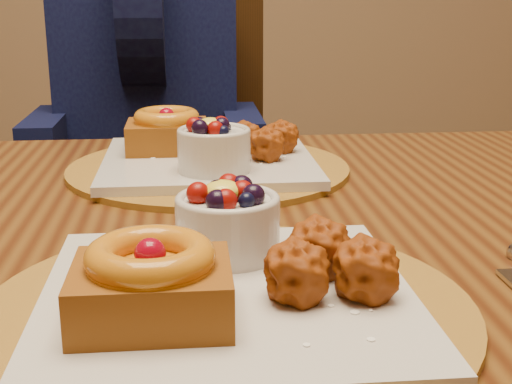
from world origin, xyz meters
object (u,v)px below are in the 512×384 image
at_px(place_setting_far, 206,154).
at_px(diner, 146,69).
at_px(dining_table, 217,290).
at_px(place_setting_near, 223,281).
at_px(chair_far, 163,180).

relative_size(place_setting_far, diner, 0.49).
xyz_separation_m(dining_table, place_setting_far, (-0.00, 0.21, 0.10)).
bearing_deg(place_setting_far, diner, 99.67).
xyz_separation_m(place_setting_far, diner, (-0.11, 0.65, 0.04)).
distance_m(place_setting_near, diner, 1.08).
relative_size(dining_table, place_setting_far, 4.21).
height_order(dining_table, chair_far, chair_far).
height_order(dining_table, place_setting_far, place_setting_far).
xyz_separation_m(place_setting_near, place_setting_far, (-0.00, 0.43, 0.00)).
height_order(place_setting_near, place_setting_far, place_setting_far).
relative_size(place_setting_near, place_setting_far, 1.00).
distance_m(place_setting_near, chair_far, 1.19).
bearing_deg(dining_table, diner, 97.48).
bearing_deg(diner, place_setting_far, -103.90).
bearing_deg(place_setting_near, place_setting_far, 90.02).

